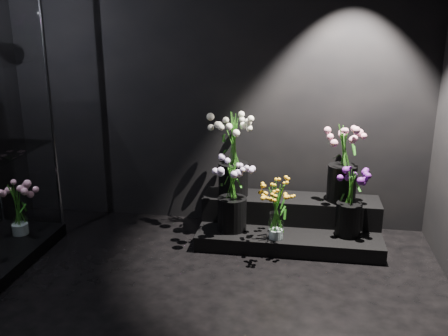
# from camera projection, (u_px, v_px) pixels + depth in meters

# --- Properties ---
(wall_back) EXTENTS (4.00, 0.00, 4.00)m
(wall_back) POSITION_uv_depth(u_px,v_px,m) (215.00, 80.00, 4.66)
(wall_back) COLOR black
(wall_back) RESTS_ON floor
(display_riser) EXTENTS (1.62, 0.72, 0.36)m
(display_riser) POSITION_uv_depth(u_px,v_px,m) (290.00, 222.00, 4.60)
(display_riser) COLOR black
(display_riser) RESTS_ON floor
(bouquet_orange_bells) EXTENTS (0.32, 0.32, 0.51)m
(bouquet_orange_bells) POSITION_uv_depth(u_px,v_px,m) (276.00, 210.00, 4.23)
(bouquet_orange_bells) COLOR white
(bouquet_orange_bells) RESTS_ON display_riser
(bouquet_lilac) EXTENTS (0.39, 0.39, 0.66)m
(bouquet_lilac) POSITION_uv_depth(u_px,v_px,m) (232.00, 191.00, 4.38)
(bouquet_lilac) COLOR black
(bouquet_lilac) RESTS_ON display_riser
(bouquet_purple) EXTENTS (0.37, 0.37, 0.59)m
(bouquet_purple) POSITION_uv_depth(u_px,v_px,m) (350.00, 199.00, 4.28)
(bouquet_purple) COLOR black
(bouquet_purple) RESTS_ON display_riser
(bouquet_cream_roses) EXTENTS (0.42, 0.42, 0.78)m
(bouquet_cream_roses) POSITION_uv_depth(u_px,v_px,m) (234.00, 151.00, 4.57)
(bouquet_cream_roses) COLOR black
(bouquet_cream_roses) RESTS_ON display_riser
(bouquet_pink_roses) EXTENTS (0.39, 0.39, 0.72)m
(bouquet_pink_roses) POSITION_uv_depth(u_px,v_px,m) (344.00, 158.00, 4.44)
(bouquet_pink_roses) COLOR black
(bouquet_pink_roses) RESTS_ON display_riser
(bouquet_case_base_pink) EXTENTS (0.34, 0.34, 0.50)m
(bouquet_case_base_pink) POSITION_uv_depth(u_px,v_px,m) (17.00, 206.00, 4.38)
(bouquet_case_base_pink) COLOR white
(bouquet_case_base_pink) RESTS_ON display_case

